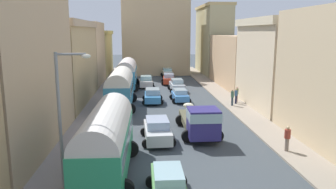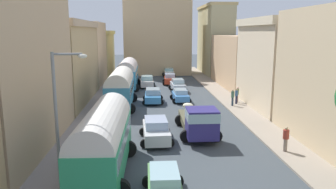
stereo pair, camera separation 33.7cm
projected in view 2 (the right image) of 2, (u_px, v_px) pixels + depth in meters
The scene contains 27 objects.
ground_plane at pixel (166, 102), 36.54m from camera, with size 154.00×154.00×0.00m, color #3D444A.
sidewalk_left at pixel (100, 102), 36.04m from camera, with size 2.50×70.00×0.14m, color gray.
sidewalk_right at pixel (229, 100), 37.01m from camera, with size 2.50×70.00×0.14m, color gray.
building_left_2 at pixel (65, 62), 35.45m from camera, with size 5.30×14.91×8.90m.
building_left_3 at pixel (86, 54), 47.85m from camera, with size 4.98×9.93×9.09m.
building_left_4 at pixel (97, 52), 59.61m from camera, with size 5.82×13.42×7.92m.
building_right_2 at pixel (279, 63), 32.97m from camera, with size 6.22×10.97×9.09m.
building_right_3 at pixel (240, 61), 45.98m from camera, with size 5.18×14.77×7.19m.
building_right_4 at pixel (215, 40), 60.16m from camera, with size 4.58×13.75×12.46m.
distant_church at pixel (157, 32), 59.40m from camera, with size 11.97×6.70×20.80m.
parked_bus_0 at pixel (104, 138), 17.44m from camera, with size 3.33×8.69×3.84m.
parked_bus_1 at pixel (120, 87), 33.30m from camera, with size 3.33×8.49×3.93m.
parked_bus_2 at pixel (128, 73), 44.81m from camera, with size 3.44×8.83×4.01m.
cargo_truck_0 at pixel (198, 120), 24.16m from camera, with size 3.05×7.17×2.48m.
car_0 at pixel (180, 95), 36.60m from camera, with size 2.23×3.79×1.40m.
car_1 at pixel (178, 85), 42.81m from camera, with size 2.30×4.23×1.64m.
car_2 at pixel (170, 79), 48.69m from camera, with size 2.39×4.21×1.60m.
car_3 at pixel (169, 72), 56.53m from camera, with size 2.22×3.92×1.53m.
car_4 at pixel (164, 185), 15.13m from camera, with size 2.11×4.08×1.48m.
car_5 at pixel (156, 130), 23.29m from camera, with size 2.45×4.40×1.66m.
car_6 at pixel (153, 96), 35.98m from camera, with size 2.36×4.16×1.57m.
car_7 at pixel (147, 82), 45.79m from camera, with size 2.40×3.75×1.66m.
pedestrian_0 at pixel (286, 138), 20.88m from camera, with size 0.40×0.40×1.78m.
pedestrian_1 at pixel (236, 95), 34.75m from camera, with size 0.42×0.42×1.80m.
pedestrian_2 at pixel (233, 97), 33.81m from camera, with size 0.41×0.41×1.87m.
pedestrian_3 at pixel (237, 94), 35.49m from camera, with size 0.40×0.40×1.85m.
streetlamp_near at pixel (60, 111), 15.53m from camera, with size 1.68×0.28×6.82m.
Camera 2 is at (-2.20, -8.65, 7.73)m, focal length 34.84 mm.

